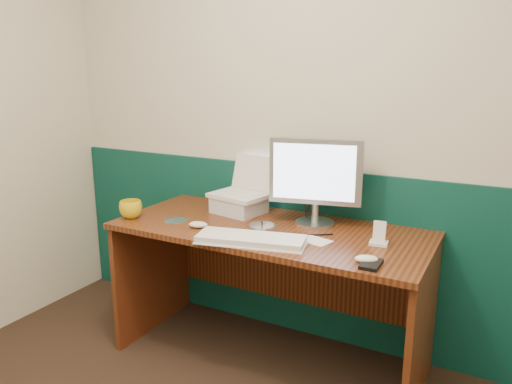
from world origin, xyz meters
The scene contains 18 objects.
back_wall centered at (0.00, 1.75, 1.25)m, with size 3.50×0.04×2.50m, color beige.
wainscot centered at (0.00, 1.74, 0.50)m, with size 3.48×0.02×1.00m, color #083733.
desk centered at (-0.16, 1.38, 0.38)m, with size 1.60×0.70×0.75m, color #371C0A.
laptop_riser centered at (-0.44, 1.54, 0.79)m, with size 0.26×0.22×0.09m, color silver.
laptop centered at (-0.44, 1.54, 0.96)m, with size 0.30×0.23×0.25m, color silver, non-canonical shape.
monitor centered at (0.02, 1.53, 0.98)m, with size 0.47×0.13×0.47m, color #ABABAF, non-canonical shape.
keyboard centered at (-0.14, 1.13, 0.76)m, with size 0.50×0.17×0.03m, color white.
mouse_right centered at (0.40, 1.15, 0.77)m, with size 0.10×0.06×0.03m, color white.
mouse_left centered at (-0.48, 1.21, 0.77)m, with size 0.10×0.06×0.03m, color silver.
mug centered at (-0.90, 1.18, 0.80)m, with size 0.12×0.12×0.10m, color gold.
camcorder centered at (-0.04, 1.61, 0.86)m, with size 0.10×0.14×0.22m, color #A8A7AC, non-canonical shape.
cd_spindle centered at (-0.18, 1.33, 0.76)m, with size 0.13×0.13×0.03m, color silver.
cd_loose_a centered at (-0.66, 1.25, 0.75)m, with size 0.12×0.12×0.00m, color #B3BBC4.
pen centered at (0.11, 1.38, 0.75)m, with size 0.01×0.01×0.13m, color black.
papers centered at (0.11, 1.30, 0.75)m, with size 0.15×0.10×0.00m, color silver.
dock centered at (0.39, 1.39, 0.76)m, with size 0.08×0.06×0.02m, color white.
music_player centered at (0.39, 1.39, 0.81)m, with size 0.06×0.01×0.10m, color silver.
pda centered at (0.43, 1.12, 0.76)m, with size 0.07×0.13×0.01m, color black.
Camera 1 is at (0.91, -0.79, 1.54)m, focal length 35.00 mm.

